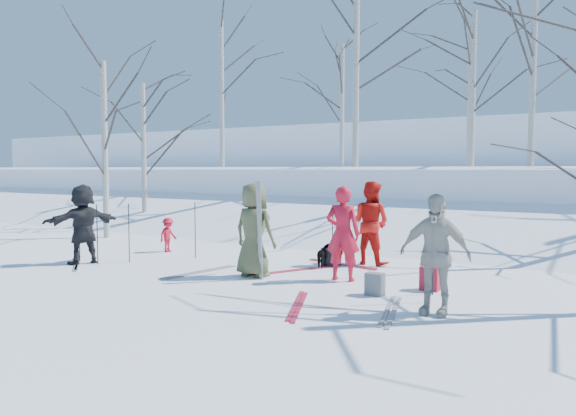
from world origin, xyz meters
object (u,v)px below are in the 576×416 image
Objects in this scene: backpack_grey at (375,284)px; backpack_dark at (330,257)px; skier_red_north at (343,233)px; skier_olive_center at (254,230)px; skier_grey_west at (83,224)px; backpack_red at (430,278)px; skier_red_seated at (168,235)px; skier_cream_east at (435,254)px; skier_redor_behind at (371,223)px; dog at (324,256)px.

backpack_dark is (-1.99, 2.14, 0.01)m from backpack_grey.
skier_red_north is 1.76m from backpack_dark.
skier_olive_center is 1.03× the size of skier_grey_west.
backpack_red is at bearing -25.44° from backpack_dark.
backpack_dark is at bearing 132.95° from backpack_grey.
skier_olive_center is 4.63× the size of backpack_dark.
skier_red_seated is 8.08m from skier_cream_east.
skier_cream_east is at bearing 107.30° from skier_grey_west.
skier_redor_behind is (1.34, 2.57, -0.00)m from skier_olive_center.
skier_grey_west reaches higher than backpack_dark.
skier_red_seated reaches higher than backpack_red.
dog reaches higher than backpack_dark.
skier_grey_west is (-5.46, -3.39, -0.03)m from skier_redor_behind.
skier_grey_west is (-8.03, 0.11, 0.01)m from skier_cream_east.
skier_redor_behind is 2.11× the size of skier_red_seated.
skier_red_north is 3.03× the size of dog.
backpack_red is (3.34, 0.62, -0.72)m from skier_olive_center.
skier_red_north reaches higher than backpack_grey.
skier_red_north is at bearing 121.76° from skier_grey_west.
dog is at bearing -90.90° from skier_red_seated.
backpack_grey is (1.35, -2.83, -0.74)m from skier_redor_behind.
backpack_red is at bearing -99.82° from skier_red_seated.
skier_grey_west is 4.47× the size of backpack_dark.
skier_olive_center is at bearing 165.02° from skier_cream_east.
skier_red_seated is at bearing 19.33° from skier_redor_behind.
skier_olive_center is at bearing 51.29° from dog.
skier_olive_center is 2.80m from backpack_grey.
skier_cream_east is 8.03m from skier_grey_west.
skier_red_seated is at bearing -20.11° from skier_olive_center.
skier_cream_east is (3.91, -0.93, -0.04)m from skier_olive_center.
backpack_dark is at bearing -64.37° from skier_red_north.
skier_cream_east reaches higher than skier_red_seated.
skier_redor_behind is 4.87× the size of backpack_grey.
skier_red_north reaches higher than backpack_red.
backpack_dark is (-2.65, 1.26, -0.01)m from backpack_red.
skier_red_north is at bearing -178.82° from backpack_red.
skier_olive_center is at bearing -110.35° from backpack_dark.
dog is (-0.97, 1.06, -0.65)m from skier_red_north.
skier_redor_behind is (-0.31, 1.98, 0.02)m from skier_red_north.
skier_grey_west is at bearing 39.26° from skier_redor_behind.
skier_olive_center is 1.75m from skier_red_north.
skier_olive_center reaches higher than skier_grey_west.
skier_olive_center is 4.02m from skier_cream_east.
skier_red_north is 0.98× the size of skier_redor_behind.
skier_cream_east reaches higher than dog.
skier_olive_center reaches higher than backpack_red.
skier_red_north is at bearing -159.16° from skier_olive_center.
dog reaches higher than backpack_red.
skier_cream_east is 4.18m from dog.
backpack_red is at bearing 119.01° from skier_grey_west.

